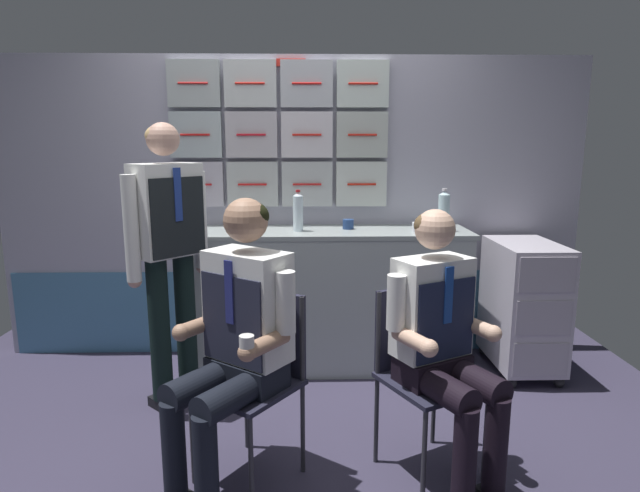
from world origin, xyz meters
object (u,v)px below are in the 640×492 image
(folding_chair_right, at_px, (419,357))
(water_bottle_tall, at_px, (444,211))
(service_trolley, at_px, (523,303))
(folding_chair_left, at_px, (261,362))
(crew_member_left, at_px, (236,332))
(crew_member_right, at_px, (444,337))
(paper_cup_blue, at_px, (348,224))
(crew_member_standing, at_px, (169,243))

(folding_chair_right, bearing_deg, water_bottle_tall, 71.17)
(service_trolley, distance_m, folding_chair_left, 2.01)
(crew_member_left, bearing_deg, crew_member_right, 1.05)
(folding_chair_right, xyz_separation_m, crew_member_right, (0.07, -0.15, 0.16))
(paper_cup_blue, bearing_deg, folding_chair_right, -78.53)
(crew_member_left, bearing_deg, service_trolley, 34.22)
(folding_chair_left, height_order, paper_cup_blue, paper_cup_blue)
(service_trolley, height_order, crew_member_standing, crew_member_standing)
(folding_chair_right, relative_size, paper_cup_blue, 11.45)
(crew_member_right, bearing_deg, folding_chair_left, 172.31)
(service_trolley, distance_m, crew_member_right, 1.49)
(service_trolley, xyz_separation_m, crew_member_left, (-1.78, -1.21, 0.26))
(folding_chair_left, distance_m, water_bottle_tall, 1.71)
(service_trolley, bearing_deg, folding_chair_right, -131.73)
(crew_member_right, bearing_deg, folding_chair_right, 116.83)
(crew_member_right, xyz_separation_m, crew_member_standing, (-1.40, 0.78, 0.29))
(crew_member_left, bearing_deg, folding_chair_right, 10.88)
(crew_member_right, bearing_deg, paper_cup_blue, 103.23)
(water_bottle_tall, bearing_deg, crew_member_standing, -164.28)
(service_trolley, height_order, folding_chair_left, service_trolley)
(folding_chair_left, xyz_separation_m, paper_cup_blue, (0.50, 1.26, 0.46))
(folding_chair_left, relative_size, crew_member_standing, 0.52)
(crew_member_standing, bearing_deg, folding_chair_right, -25.71)
(folding_chair_right, bearing_deg, service_trolley, 48.27)
(crew_member_left, bearing_deg, paper_cup_blue, 66.66)
(water_bottle_tall, distance_m, paper_cup_blue, 0.65)
(folding_chair_left, distance_m, crew_member_right, 0.85)
(folding_chair_left, xyz_separation_m, water_bottle_tall, (1.13, 1.15, 0.56))
(crew_member_standing, bearing_deg, paper_cup_blue, 28.49)
(crew_member_left, bearing_deg, water_bottle_tall, 46.23)
(service_trolley, distance_m, paper_cup_blue, 1.31)
(water_bottle_tall, bearing_deg, paper_cup_blue, 170.59)
(service_trolley, bearing_deg, crew_member_right, -125.80)
(paper_cup_blue, bearing_deg, crew_member_right, -76.77)
(service_trolley, distance_m, crew_member_standing, 2.35)
(folding_chair_left, height_order, crew_member_right, crew_member_right)
(service_trolley, height_order, paper_cup_blue, paper_cup_blue)
(folding_chair_left, height_order, crew_member_standing, crew_member_standing)
(water_bottle_tall, xyz_separation_m, paper_cup_blue, (-0.63, 0.10, -0.10))
(crew_member_right, distance_m, water_bottle_tall, 1.36)
(crew_member_left, relative_size, crew_member_right, 1.04)
(crew_member_right, relative_size, paper_cup_blue, 16.64)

